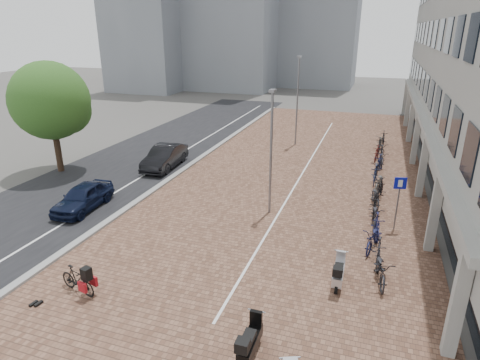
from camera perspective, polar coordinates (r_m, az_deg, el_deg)
The scene contains 17 objects.
ground at distance 16.17m, azimuth -7.00°, elevation -11.39°, with size 140.00×140.00×0.00m, color #474442.
plaza_brick at distance 26.07m, azimuth 8.44°, elevation 1.19°, with size 14.50×42.00×0.04m, color brown.
street_asphalt at distance 29.89m, azimuth -12.75°, elevation 3.39°, with size 8.00×50.00×0.03m, color black.
curb at distance 28.09m, azimuth -5.92°, elevation 2.84°, with size 0.35×42.00×0.14m, color gray.
lane_line at distance 28.92m, azimuth -9.35°, elevation 3.09°, with size 0.12×44.00×0.00m, color white.
parking_line at distance 26.03m, azimuth 8.88°, elevation 1.19°, with size 0.10×30.00×0.00m, color white.
car_navy at distance 21.68m, azimuth -21.15°, elevation -2.25°, with size 1.52×3.77×1.28m, color black.
car_dark at distance 26.79m, azimuth -10.50°, elevation 3.20°, with size 1.53×4.39×1.45m, color black.
hero_bike at distance 15.22m, azimuth -21.83°, elevation -12.81°, with size 1.69×0.82×1.15m.
shoes at distance 15.38m, azimuth -26.72°, elevation -15.32°, with size 0.39×0.32×0.10m, color black, non-canonical shape.
scooter_front at distance 14.95m, azimuth 13.65°, elevation -12.33°, with size 0.49×1.56×1.07m, color silver, non-canonical shape.
scooter_mid at distance 11.83m, azimuth 1.42°, elevation -21.56°, with size 0.51×1.64×1.13m, color black, non-canonical shape.
parking_sign at distance 19.06m, azimuth 21.33°, elevation -1.97°, with size 0.52×0.16×2.50m.
lamp_near at distance 19.10m, azimuth 4.35°, elevation 3.53°, with size 0.12×0.12×5.92m, color slate.
lamp_far at distance 31.52m, azimuth 8.02°, elevation 10.72°, with size 0.12×0.12×6.60m, color gray.
street_tree at distance 27.35m, azimuth -24.67°, elevation 9.81°, with size 4.67×4.67×6.80m.
bike_row at distance 24.29m, azimuth 18.86°, elevation 0.11°, with size 1.33×21.45×1.05m.
Camera 1 is at (6.23, -12.29, 8.46)m, focal length 30.46 mm.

